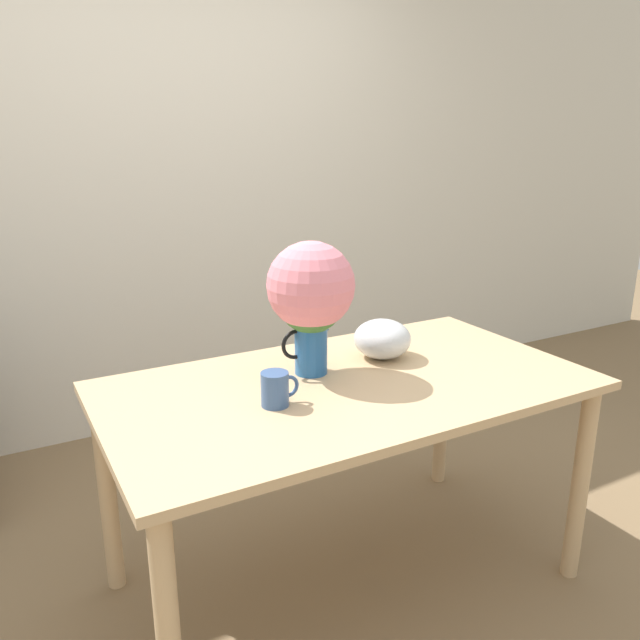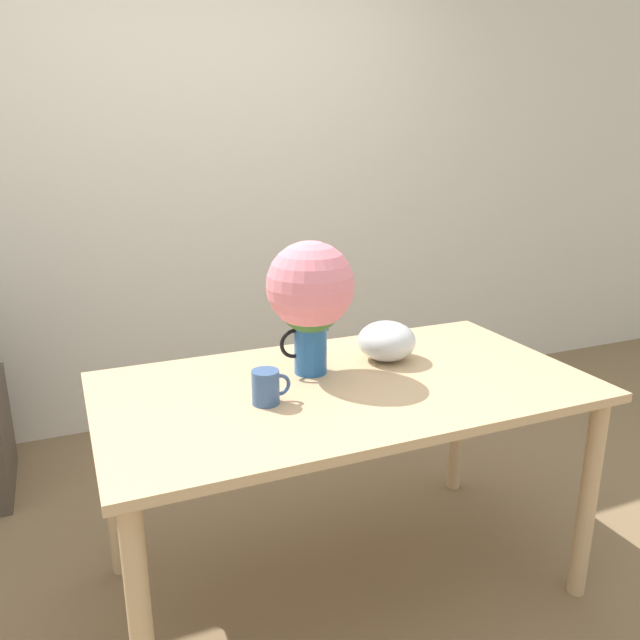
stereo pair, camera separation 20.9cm
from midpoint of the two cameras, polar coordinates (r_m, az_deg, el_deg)
name	(u,v)px [view 1 (the left image)]	position (r m, az deg, el deg)	size (l,w,h in m)	color
ground_plane	(314,586)	(2.42, -3.28, -23.20)	(12.00, 12.00, 0.00)	#7F6647
wall_back	(164,185)	(3.41, -15.85, 11.76)	(8.00, 0.05, 2.60)	silver
table	(348,408)	(2.09, -0.30, -8.10)	(1.59, 0.87, 0.77)	tan
flower_vase	(311,294)	(2.05, -3.78, 2.36)	(0.29, 0.29, 0.45)	#235B9E
coffee_mug	(276,389)	(1.88, -7.27, -6.34)	(0.12, 0.08, 0.11)	#385689
white_bowl	(382,339)	(2.25, 3.09, -1.77)	(0.21, 0.21, 0.14)	silver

